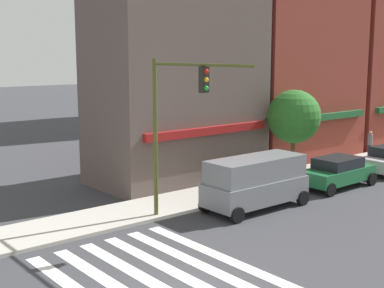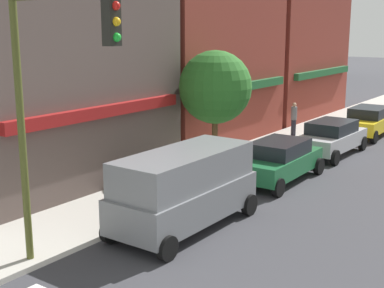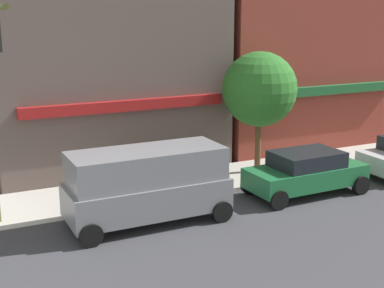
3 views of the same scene
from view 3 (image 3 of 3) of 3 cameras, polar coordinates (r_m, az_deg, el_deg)
name	(u,v)px [view 3 (image 3 of 3)]	position (r m, az deg, el deg)	size (l,w,h in m)	color
storefront_row	(288,0)	(26.56, 10.24, 14.90)	(28.85, 5.30, 15.80)	brown
van_grey	(147,183)	(16.56, -4.80, -4.15)	(5.00, 2.22, 2.34)	slate
sedan_green	(306,172)	(19.62, 12.06, -2.90)	(4.43, 2.02, 1.59)	#1E6638
street_tree	(260,89)	(21.14, 7.22, 5.80)	(2.95, 2.95, 4.81)	brown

